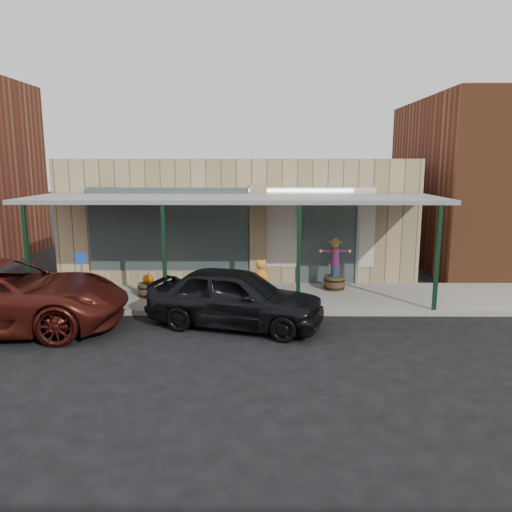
{
  "coord_description": "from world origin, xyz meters",
  "views": [
    {
      "loc": [
        0.79,
        -10.95,
        4.09
      ],
      "look_at": [
        0.65,
        2.6,
        1.54
      ],
      "focal_mm": 35.0,
      "sensor_mm": 36.0,
      "label": 1
    }
  ],
  "objects_px": {
    "barrel_pumpkin": "(149,288)",
    "parked_sedan": "(236,297)",
    "handicap_sign": "(82,272)",
    "barrel_scarecrow": "(334,272)"
  },
  "relations": [
    {
      "from": "parked_sedan",
      "to": "handicap_sign",
      "type": "bearing_deg",
      "value": 90.34
    },
    {
      "from": "handicap_sign",
      "to": "parked_sedan",
      "type": "distance_m",
      "value": 4.49
    },
    {
      "from": "barrel_scarecrow",
      "to": "handicap_sign",
      "type": "xyz_separation_m",
      "value": [
        -7.24,
        -1.9,
        0.41
      ]
    },
    {
      "from": "barrel_scarecrow",
      "to": "handicap_sign",
      "type": "height_order",
      "value": "barrel_scarecrow"
    },
    {
      "from": "barrel_pumpkin",
      "to": "parked_sedan",
      "type": "relative_size",
      "value": 0.16
    },
    {
      "from": "barrel_pumpkin",
      "to": "handicap_sign",
      "type": "distance_m",
      "value": 2.02
    },
    {
      "from": "barrel_pumpkin",
      "to": "handicap_sign",
      "type": "bearing_deg",
      "value": -147.02
    },
    {
      "from": "barrel_pumpkin",
      "to": "parked_sedan",
      "type": "bearing_deg",
      "value": -39.89
    },
    {
      "from": "parked_sedan",
      "to": "barrel_pumpkin",
      "type": "bearing_deg",
      "value": 66.57
    },
    {
      "from": "parked_sedan",
      "to": "barrel_scarecrow",
      "type": "bearing_deg",
      "value": -26.6
    }
  ]
}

